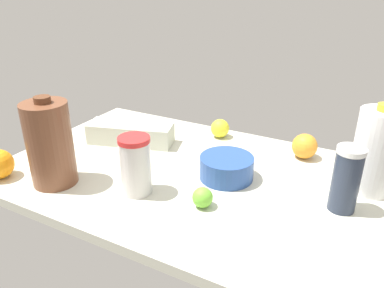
{
  "coord_description": "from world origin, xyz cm",
  "views": [
    {
      "loc": [
        -48.64,
        90.47,
        60.2
      ],
      "look_at": [
        0.0,
        0.0,
        13.0
      ],
      "focal_mm": 35.0,
      "sensor_mm": 36.0,
      "label": 1
    }
  ],
  "objects_px": {
    "tumbler_cup": "(136,165)",
    "shaker_bottle": "(346,179)",
    "lime_near_front": "(203,197)",
    "orange_far_back": "(305,146)",
    "chocolate_milk_jug": "(50,144)",
    "egg_carton": "(131,133)",
    "lemon_by_jug": "(220,128)",
    "mixing_bowl": "(227,168)",
    "milk_jug": "(376,151)"
  },
  "relations": [
    {
      "from": "lemon_by_jug",
      "to": "egg_carton",
      "type": "bearing_deg",
      "value": 37.42
    },
    {
      "from": "tumbler_cup",
      "to": "shaker_bottle",
      "type": "relative_size",
      "value": 0.95
    },
    {
      "from": "chocolate_milk_jug",
      "to": "milk_jug",
      "type": "relative_size",
      "value": 1.03
    },
    {
      "from": "tumbler_cup",
      "to": "orange_far_back",
      "type": "bearing_deg",
      "value": -129.57
    },
    {
      "from": "milk_jug",
      "to": "egg_carton",
      "type": "bearing_deg",
      "value": 4.3
    },
    {
      "from": "egg_carton",
      "to": "lemon_by_jug",
      "type": "xyz_separation_m",
      "value": [
        -0.27,
        -0.2,
        -0.0
      ]
    },
    {
      "from": "mixing_bowl",
      "to": "lemon_by_jug",
      "type": "xyz_separation_m",
      "value": [
        0.15,
        -0.28,
        0.0
      ]
    },
    {
      "from": "milk_jug",
      "to": "tumbler_cup",
      "type": "bearing_deg",
      "value": 29.41
    },
    {
      "from": "lemon_by_jug",
      "to": "lime_near_front",
      "type": "distance_m",
      "value": 0.47
    },
    {
      "from": "tumbler_cup",
      "to": "shaker_bottle",
      "type": "height_order",
      "value": "shaker_bottle"
    },
    {
      "from": "orange_far_back",
      "to": "milk_jug",
      "type": "bearing_deg",
      "value": 150.94
    },
    {
      "from": "tumbler_cup",
      "to": "lime_near_front",
      "type": "bearing_deg",
      "value": -173.6
    },
    {
      "from": "egg_carton",
      "to": "orange_far_back",
      "type": "bearing_deg",
      "value": 179.98
    },
    {
      "from": "chocolate_milk_jug",
      "to": "mixing_bowl",
      "type": "relative_size",
      "value": 1.63
    },
    {
      "from": "egg_carton",
      "to": "orange_far_back",
      "type": "distance_m",
      "value": 0.61
    },
    {
      "from": "milk_jug",
      "to": "lemon_by_jug",
      "type": "distance_m",
      "value": 0.56
    },
    {
      "from": "orange_far_back",
      "to": "lime_near_front",
      "type": "distance_m",
      "value": 0.46
    },
    {
      "from": "egg_carton",
      "to": "milk_jug",
      "type": "distance_m",
      "value": 0.81
    },
    {
      "from": "milk_jug",
      "to": "lime_near_front",
      "type": "bearing_deg",
      "value": 38.59
    },
    {
      "from": "tumbler_cup",
      "to": "egg_carton",
      "type": "bearing_deg",
      "value": -50.46
    },
    {
      "from": "milk_jug",
      "to": "lemon_by_jug",
      "type": "xyz_separation_m",
      "value": [
        0.53,
        -0.14,
        -0.09
      ]
    },
    {
      "from": "shaker_bottle",
      "to": "orange_far_back",
      "type": "relative_size",
      "value": 2.13
    },
    {
      "from": "milk_jug",
      "to": "lime_near_front",
      "type": "distance_m",
      "value": 0.5
    },
    {
      "from": "tumbler_cup",
      "to": "chocolate_milk_jug",
      "type": "xyz_separation_m",
      "value": [
        0.25,
        0.07,
        0.04
      ]
    },
    {
      "from": "mixing_bowl",
      "to": "egg_carton",
      "type": "distance_m",
      "value": 0.42
    },
    {
      "from": "lime_near_front",
      "to": "shaker_bottle",
      "type": "bearing_deg",
      "value": -153.56
    },
    {
      "from": "milk_jug",
      "to": "chocolate_milk_jug",
      "type": "bearing_deg",
      "value": 25.66
    },
    {
      "from": "lemon_by_jug",
      "to": "tumbler_cup",
      "type": "bearing_deg",
      "value": 84.46
    },
    {
      "from": "tumbler_cup",
      "to": "shaker_bottle",
      "type": "bearing_deg",
      "value": -160.59
    },
    {
      "from": "shaker_bottle",
      "to": "mixing_bowl",
      "type": "bearing_deg",
      "value": -1.52
    },
    {
      "from": "chocolate_milk_jug",
      "to": "egg_carton",
      "type": "distance_m",
      "value": 0.35
    },
    {
      "from": "orange_far_back",
      "to": "lime_near_front",
      "type": "bearing_deg",
      "value": 68.13
    },
    {
      "from": "tumbler_cup",
      "to": "shaker_bottle",
      "type": "xyz_separation_m",
      "value": [
        -0.53,
        -0.19,
        0.0
      ]
    },
    {
      "from": "egg_carton",
      "to": "lime_near_front",
      "type": "distance_m",
      "value": 0.48
    },
    {
      "from": "lemon_by_jug",
      "to": "shaker_bottle",
      "type": "bearing_deg",
      "value": 149.37
    },
    {
      "from": "chocolate_milk_jug",
      "to": "egg_carton",
      "type": "bearing_deg",
      "value": -94.49
    },
    {
      "from": "tumbler_cup",
      "to": "lime_near_front",
      "type": "height_order",
      "value": "tumbler_cup"
    },
    {
      "from": "shaker_bottle",
      "to": "lemon_by_jug",
      "type": "xyz_separation_m",
      "value": [
        0.48,
        -0.28,
        -0.06
      ]
    },
    {
      "from": "mixing_bowl",
      "to": "lemon_by_jug",
      "type": "relative_size",
      "value": 2.34
    },
    {
      "from": "tumbler_cup",
      "to": "orange_far_back",
      "type": "height_order",
      "value": "tumbler_cup"
    },
    {
      "from": "egg_carton",
      "to": "lemon_by_jug",
      "type": "height_order",
      "value": "egg_carton"
    },
    {
      "from": "lemon_by_jug",
      "to": "lime_near_front",
      "type": "relative_size",
      "value": 1.25
    },
    {
      "from": "shaker_bottle",
      "to": "mixing_bowl",
      "type": "relative_size",
      "value": 1.1
    },
    {
      "from": "milk_jug",
      "to": "lemon_by_jug",
      "type": "bearing_deg",
      "value": -15.01
    },
    {
      "from": "shaker_bottle",
      "to": "egg_carton",
      "type": "xyz_separation_m",
      "value": [
        0.75,
        -0.08,
        -0.05
      ]
    },
    {
      "from": "chocolate_milk_jug",
      "to": "orange_far_back",
      "type": "xyz_separation_m",
      "value": [
        -0.61,
        -0.52,
        -0.08
      ]
    },
    {
      "from": "mixing_bowl",
      "to": "lime_near_front",
      "type": "bearing_deg",
      "value": 91.94
    },
    {
      "from": "milk_jug",
      "to": "lime_near_front",
      "type": "height_order",
      "value": "milk_jug"
    },
    {
      "from": "tumbler_cup",
      "to": "egg_carton",
      "type": "distance_m",
      "value": 0.35
    },
    {
      "from": "shaker_bottle",
      "to": "lime_near_front",
      "type": "bearing_deg",
      "value": 26.44
    }
  ]
}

